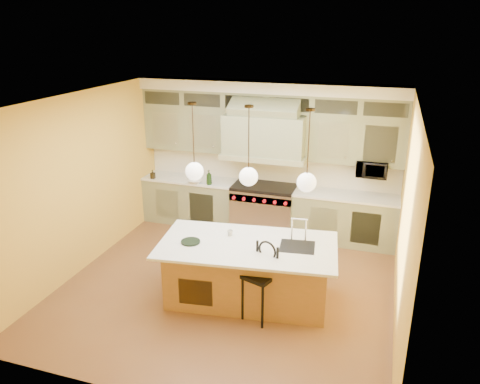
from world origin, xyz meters
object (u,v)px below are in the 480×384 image
(microwave, at_px, (372,169))
(range, at_px, (264,208))
(counter_stool, at_px, (261,277))
(kitchen_island, at_px, (248,270))

(microwave, bearing_deg, range, -176.88)
(counter_stool, xyz_separation_m, microwave, (1.24, 2.90, 0.81))
(kitchen_island, bearing_deg, microwave, 51.07)
(kitchen_island, relative_size, counter_stool, 2.38)
(kitchen_island, bearing_deg, counter_stool, -60.10)
(counter_stool, bearing_deg, microwave, 86.61)
(kitchen_island, xyz_separation_m, counter_stool, (0.30, -0.40, 0.17))
(kitchen_island, relative_size, microwave, 4.94)
(microwave, bearing_deg, counter_stool, -113.14)
(range, relative_size, kitchen_island, 0.45)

